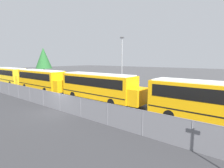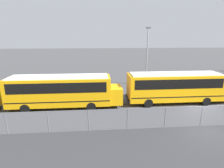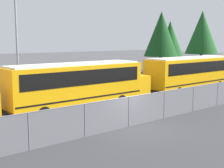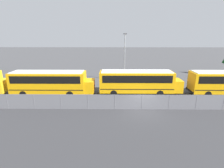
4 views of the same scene
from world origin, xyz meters
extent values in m
plane|color=#424244|center=(0.00, 0.00, 0.00)|extent=(200.00, 200.00, 0.00)
cube|color=#9EA0A5|center=(0.00, 0.00, 0.86)|extent=(72.45, 0.03, 1.72)
cube|color=slate|center=(0.00, -0.01, 0.86)|extent=(72.45, 0.01, 1.72)
cylinder|color=slate|center=(0.00, 0.00, 1.72)|extent=(72.45, 0.05, 0.05)
cylinder|color=slate|center=(-15.09, 0.00, 0.86)|extent=(0.07, 0.07, 1.72)
cylinder|color=slate|center=(-12.08, 0.00, 0.86)|extent=(0.07, 0.07, 1.72)
cylinder|color=slate|center=(-9.06, 0.00, 0.86)|extent=(0.07, 0.07, 1.72)
cylinder|color=slate|center=(-6.04, 0.00, 0.86)|extent=(0.07, 0.07, 1.72)
cylinder|color=slate|center=(-3.02, 0.00, 0.86)|extent=(0.07, 0.07, 1.72)
cylinder|color=slate|center=(0.00, 0.00, 0.86)|extent=(0.07, 0.07, 1.72)
cube|color=orange|center=(-12.10, 4.85, 1.84)|extent=(10.06, 2.52, 2.76)
cube|color=black|center=(-12.10, 4.85, 2.45)|extent=(9.25, 2.56, 0.99)
cube|color=black|center=(-12.10, 4.85, 1.07)|extent=(9.86, 2.55, 0.10)
cube|color=orange|center=(-6.47, 4.85, 1.29)|extent=(1.21, 2.32, 1.65)
cube|color=black|center=(-17.18, 4.85, 0.61)|extent=(0.12, 2.52, 0.24)
cube|color=silver|center=(-12.10, 4.85, 3.27)|extent=(9.56, 2.27, 0.10)
cylinder|color=black|center=(-8.98, 5.99, 0.46)|extent=(0.93, 0.28, 0.93)
cylinder|color=black|center=(-8.98, 3.71, 0.46)|extent=(0.93, 0.28, 0.93)
cylinder|color=black|center=(-15.22, 5.99, 0.46)|extent=(0.93, 0.28, 0.93)
cylinder|color=black|center=(-15.22, 3.71, 0.46)|extent=(0.93, 0.28, 0.93)
cube|color=orange|center=(-0.03, 5.31, 1.84)|extent=(10.06, 2.52, 2.76)
cube|color=black|center=(-0.03, 5.31, 2.45)|extent=(9.25, 2.56, 0.99)
cube|color=black|center=(-0.03, 5.31, 1.07)|extent=(9.86, 2.55, 0.10)
cube|color=orange|center=(5.60, 5.31, 1.29)|extent=(1.21, 2.32, 1.65)
cube|color=black|center=(-5.11, 5.31, 0.61)|extent=(0.12, 2.52, 0.24)
cube|color=silver|center=(-0.03, 5.31, 3.27)|extent=(9.56, 2.27, 0.10)
cylinder|color=black|center=(3.09, 6.45, 0.46)|extent=(0.93, 0.28, 0.93)
cylinder|color=black|center=(3.09, 4.17, 0.46)|extent=(0.93, 0.28, 0.93)
cylinder|color=black|center=(-3.15, 6.45, 0.46)|extent=(0.93, 0.28, 0.93)
cylinder|color=black|center=(-3.15, 4.17, 0.46)|extent=(0.93, 0.28, 0.93)
cylinder|color=gray|center=(-1.28, 12.13, 4.04)|extent=(0.16, 0.16, 8.08)
cube|color=#47474C|center=(-1.28, 12.13, 8.23)|extent=(0.60, 0.24, 0.20)
camera|label=1|loc=(14.33, -9.76, 4.97)|focal=28.00mm
camera|label=2|loc=(-8.26, -12.28, 7.08)|focal=28.00mm
camera|label=3|loc=(-11.75, -12.64, 4.88)|focal=50.00mm
camera|label=4|loc=(-3.13, -18.19, 8.12)|focal=28.00mm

